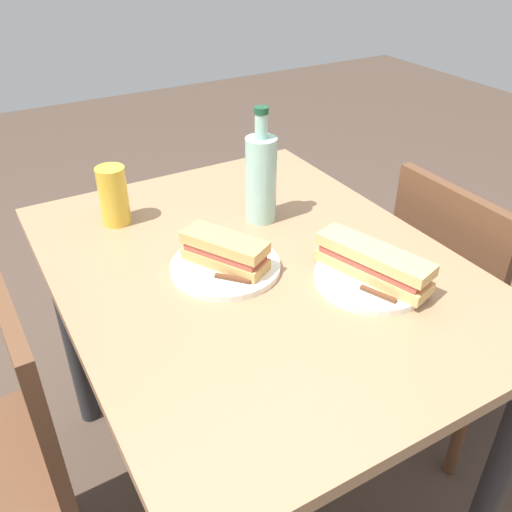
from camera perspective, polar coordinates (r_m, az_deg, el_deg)
The scene contains 11 objects.
ground_plane at distance 1.80m, azimuth -0.00°, elevation -21.89°, with size 8.00×8.00×0.00m, color #47382D.
dining_table at distance 1.32m, azimuth -0.00°, elevation -5.23°, with size 1.09×0.85×0.78m.
chair_near at distance 1.70m, azimuth 20.24°, elevation -4.15°, with size 0.40×0.40×0.87m.
plate_near at distance 1.22m, azimuth -3.18°, elevation -1.09°, with size 0.24×0.24×0.01m, color silver.
baguette_sandwich_near at distance 1.20m, azimuth -3.24°, elevation 0.55°, with size 0.20×0.15×0.07m.
knife_near at distance 1.18m, azimuth -4.17°, elevation -2.04°, with size 0.14×0.13×0.01m.
plate_far at distance 1.21m, azimuth 11.78°, elevation -2.28°, with size 0.24×0.24×0.01m, color silver.
baguette_sandwich_far at distance 1.19m, azimuth 12.00°, elevation -0.64°, with size 0.27×0.14×0.07m.
knife_far at distance 1.16m, azimuth 10.85°, elevation -3.20°, with size 0.17×0.08×0.01m.
water_bottle at distance 1.37m, azimuth 0.52°, elevation 8.15°, with size 0.08×0.08×0.29m.
beer_glass at distance 1.42m, azimuth -14.51°, elevation 6.05°, with size 0.07×0.07×0.15m, color gold.
Camera 1 is at (-0.90, 0.52, 1.46)m, focal length 38.70 mm.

